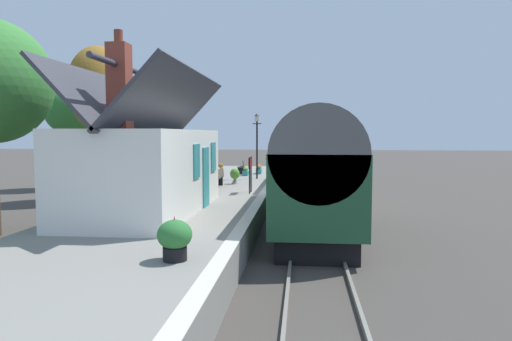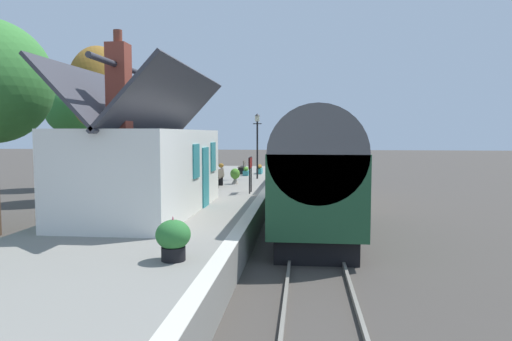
% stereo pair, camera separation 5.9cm
% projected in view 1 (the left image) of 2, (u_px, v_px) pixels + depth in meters
% --- Properties ---
extents(ground_plane, '(160.00, 160.00, 0.00)m').
position_uv_depth(ground_plane, '(291.00, 213.00, 20.64)').
color(ground_plane, '#423D38').
extents(platform, '(32.00, 5.95, 0.95)m').
position_uv_depth(platform, '(204.00, 201.00, 21.00)').
color(platform, gray).
rests_on(platform, ground).
extents(platform_edge_coping, '(32.00, 0.36, 0.02)m').
position_uv_depth(platform_edge_coping, '(265.00, 191.00, 20.68)').
color(platform_edge_coping, beige).
rests_on(platform_edge_coping, platform).
extents(rail_near, '(52.00, 0.08, 0.14)m').
position_uv_depth(rail_near, '(328.00, 212.00, 20.48)').
color(rail_near, gray).
rests_on(rail_near, ground).
extents(rail_far, '(52.00, 0.08, 0.14)m').
position_uv_depth(rail_far, '(295.00, 211.00, 20.62)').
color(rail_far, gray).
rests_on(rail_far, ground).
extents(train, '(17.37, 2.73, 4.32)m').
position_uv_depth(train, '(312.00, 164.00, 20.38)').
color(train, black).
rests_on(train, ground).
extents(station_building, '(8.10, 3.51, 5.42)m').
position_uv_depth(station_building, '(148.00, 166.00, 15.16)').
color(station_building, white).
rests_on(station_building, platform).
extents(bench_platform_end, '(1.41, 0.45, 0.88)m').
position_uv_depth(bench_platform_end, '(218.00, 177.00, 22.41)').
color(bench_platform_end, brown).
rests_on(bench_platform_end, platform).
extents(bench_by_lamp, '(1.42, 0.49, 0.88)m').
position_uv_depth(bench_by_lamp, '(242.00, 166.00, 29.76)').
color(bench_by_lamp, brown).
rests_on(bench_by_lamp, platform).
extents(planter_edge_near, '(0.74, 0.32, 0.55)m').
position_uv_depth(planter_edge_near, '(246.00, 171.00, 28.49)').
color(planter_edge_near, teal).
rests_on(planter_edge_near, platform).
extents(planter_corner_building, '(0.71, 0.71, 0.93)m').
position_uv_depth(planter_corner_building, '(175.00, 238.00, 9.38)').
color(planter_corner_building, black).
rests_on(planter_corner_building, platform).
extents(planter_bench_left, '(0.66, 0.66, 0.93)m').
position_uv_depth(planter_bench_left, '(203.00, 166.00, 29.96)').
color(planter_bench_left, black).
rests_on(planter_bench_left, platform).
extents(planter_edge_far, '(1.05, 0.32, 0.61)m').
position_uv_depth(planter_edge_far, '(259.00, 169.00, 29.80)').
color(planter_edge_far, teal).
rests_on(planter_edge_far, platform).
extents(planter_bench_right, '(0.36, 0.36, 0.58)m').
position_uv_depth(planter_bench_right, '(221.00, 168.00, 31.25)').
color(planter_bench_right, black).
rests_on(planter_bench_right, platform).
extents(planter_under_sign, '(0.51, 0.51, 0.78)m').
position_uv_depth(planter_under_sign, '(208.00, 168.00, 29.09)').
color(planter_under_sign, '#9E5138').
rests_on(planter_under_sign, platform).
extents(planter_by_door, '(0.49, 0.49, 0.80)m').
position_uv_depth(planter_by_door, '(235.00, 176.00, 23.69)').
color(planter_by_door, gray).
rests_on(planter_by_door, platform).
extents(lamp_post_platform, '(0.32, 0.50, 3.72)m').
position_uv_depth(lamp_post_platform, '(257.00, 133.00, 26.28)').
color(lamp_post_platform, black).
rests_on(lamp_post_platform, platform).
extents(station_sign_board, '(0.96, 0.06, 1.57)m').
position_uv_depth(station_sign_board, '(250.00, 166.00, 20.06)').
color(station_sign_board, black).
rests_on(station_sign_board, platform).
extents(tree_mid_background, '(3.08, 3.30, 6.57)m').
position_uv_depth(tree_mid_background, '(70.00, 111.00, 29.34)').
color(tree_mid_background, '#4C3828').
rests_on(tree_mid_background, ground).
extents(tree_behind_building, '(3.44, 3.08, 8.10)m').
position_uv_depth(tree_behind_building, '(99.00, 89.00, 24.21)').
color(tree_behind_building, '#4C3828').
rests_on(tree_behind_building, ground).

